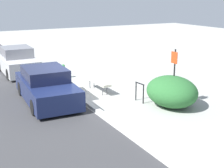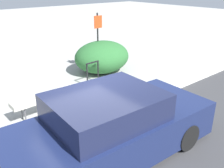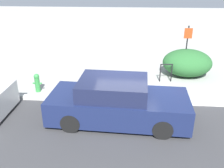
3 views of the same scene
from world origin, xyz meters
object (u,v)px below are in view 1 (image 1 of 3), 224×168
object	(u,v)px
fire_hydrant	(63,71)
parked_car_far	(18,62)
bench	(98,82)
sign_post	(174,72)
parked_car_near	(46,86)
bike_rack	(140,90)

from	to	relation	value
fire_hydrant	parked_car_far	xyz separation A→B (m)	(-2.26, -1.89, 0.27)
parked_car_far	fire_hydrant	bearing A→B (deg)	39.96
fire_hydrant	parked_car_far	size ratio (longest dim) A/B	0.20
bench	sign_post	bearing A→B (deg)	29.13
bench	parked_car_near	world-z (taller)	parked_car_near
bike_rack	parked_car_far	size ratio (longest dim) A/B	0.22
bench	fire_hydrant	size ratio (longest dim) A/B	2.45
bike_rack	parked_car_near	distance (m)	3.92
sign_post	bike_rack	bearing A→B (deg)	-135.36
bench	parked_car_far	size ratio (longest dim) A/B	0.49
sign_post	fire_hydrant	distance (m)	6.79
sign_post	parked_car_near	size ratio (longest dim) A/B	0.52
parked_car_near	bike_rack	bearing A→B (deg)	62.65
bench	parked_car_far	bearing A→B (deg)	-156.08
bench	parked_car_near	bearing A→B (deg)	-85.71
bike_rack	parked_car_far	bearing A→B (deg)	-156.18
fire_hydrant	parked_car_near	bearing A→B (deg)	-30.30
bike_rack	bench	bearing A→B (deg)	-158.50
bike_rack	fire_hydrant	world-z (taller)	bike_rack
sign_post	parked_car_far	xyz separation A→B (m)	(-8.53, -4.30, -0.71)
sign_post	bench	bearing A→B (deg)	-150.03
bike_rack	sign_post	distance (m)	1.63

